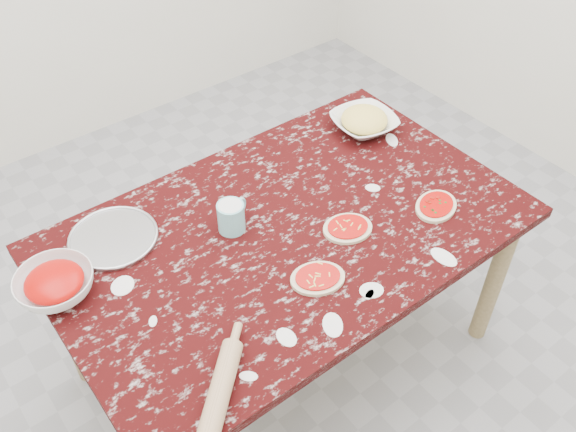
{
  "coord_description": "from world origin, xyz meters",
  "views": [
    {
      "loc": [
        -0.92,
        -1.2,
        2.23
      ],
      "look_at": [
        0.0,
        0.0,
        0.8
      ],
      "focal_mm": 38.6,
      "sensor_mm": 36.0,
      "label": 1
    }
  ],
  "objects_px": {
    "worktable": "(288,243)",
    "sauce_bowl": "(55,285)",
    "pizza_tray": "(113,238)",
    "cheese_bowl": "(364,123)",
    "flour_mug": "(232,216)",
    "rolling_pin": "(220,391)"
  },
  "relations": [
    {
      "from": "cheese_bowl",
      "to": "flour_mug",
      "type": "distance_m",
      "value": 0.76
    },
    {
      "from": "worktable",
      "to": "flour_mug",
      "type": "distance_m",
      "value": 0.23
    },
    {
      "from": "cheese_bowl",
      "to": "flour_mug",
      "type": "bearing_deg",
      "value": -168.39
    },
    {
      "from": "sauce_bowl",
      "to": "worktable",
      "type": "bearing_deg",
      "value": -15.09
    },
    {
      "from": "worktable",
      "to": "sauce_bowl",
      "type": "height_order",
      "value": "sauce_bowl"
    },
    {
      "from": "sauce_bowl",
      "to": "rolling_pin",
      "type": "height_order",
      "value": "sauce_bowl"
    },
    {
      "from": "pizza_tray",
      "to": "rolling_pin",
      "type": "bearing_deg",
      "value": -92.94
    },
    {
      "from": "pizza_tray",
      "to": "flour_mug",
      "type": "distance_m",
      "value": 0.4
    },
    {
      "from": "pizza_tray",
      "to": "flour_mug",
      "type": "bearing_deg",
      "value": -29.54
    },
    {
      "from": "sauce_bowl",
      "to": "pizza_tray",
      "type": "bearing_deg",
      "value": 24.39
    },
    {
      "from": "cheese_bowl",
      "to": "worktable",
      "type": "bearing_deg",
      "value": -155.99
    },
    {
      "from": "cheese_bowl",
      "to": "flour_mug",
      "type": "xyz_separation_m",
      "value": [
        -0.75,
        -0.15,
        0.03
      ]
    },
    {
      "from": "pizza_tray",
      "to": "rolling_pin",
      "type": "height_order",
      "value": "rolling_pin"
    },
    {
      "from": "worktable",
      "to": "pizza_tray",
      "type": "xyz_separation_m",
      "value": [
        -0.5,
        0.31,
        0.09
      ]
    },
    {
      "from": "rolling_pin",
      "to": "pizza_tray",
      "type": "bearing_deg",
      "value": 87.06
    },
    {
      "from": "pizza_tray",
      "to": "cheese_bowl",
      "type": "distance_m",
      "value": 1.09
    },
    {
      "from": "worktable",
      "to": "cheese_bowl",
      "type": "distance_m",
      "value": 0.66
    },
    {
      "from": "sauce_bowl",
      "to": "rolling_pin",
      "type": "relative_size",
      "value": 0.8
    },
    {
      "from": "rolling_pin",
      "to": "cheese_bowl",
      "type": "bearing_deg",
      "value": 30.7
    },
    {
      "from": "cheese_bowl",
      "to": "sauce_bowl",
      "type": "bearing_deg",
      "value": -177.24
    },
    {
      "from": "flour_mug",
      "to": "rolling_pin",
      "type": "xyz_separation_m",
      "value": [
        -0.38,
        -0.52,
        -0.03
      ]
    },
    {
      "from": "pizza_tray",
      "to": "flour_mug",
      "type": "height_order",
      "value": "flour_mug"
    }
  ]
}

